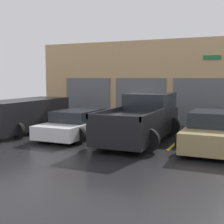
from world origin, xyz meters
name	(u,v)px	position (x,y,z in m)	size (l,w,h in m)	color
ground_plane	(125,131)	(0.00, 0.00, 0.00)	(28.00, 28.00, 0.00)	black
shophouse_building	(145,83)	(-0.01, 3.28, 2.31)	(13.39, 0.68, 4.72)	tan
pickup_truck	(142,119)	(1.45, -1.71, 0.90)	(2.61, 5.55, 1.91)	black
sedan_white	(78,124)	(-1.45, -2.01, 0.56)	(2.28, 4.43, 1.18)	white
sedan_side	(26,114)	(-4.34, -2.03, 0.85)	(2.33, 4.93, 1.56)	black
van_right	(214,130)	(4.34, -2.01, 0.65)	(2.23, 4.59, 1.39)	#9E8956
parking_stripe_far_left	(3,130)	(-5.79, -2.04, 0.00)	(0.12, 2.20, 0.01)	gold
parking_stripe_left	(51,134)	(-2.89, -2.04, 0.00)	(0.12, 2.20, 0.01)	gold
parking_stripe_centre	(107,138)	(0.00, -2.04, 0.00)	(0.12, 2.20, 0.01)	gold
parking_stripe_right	(174,144)	(2.89, -2.04, 0.00)	(0.12, 2.20, 0.01)	gold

